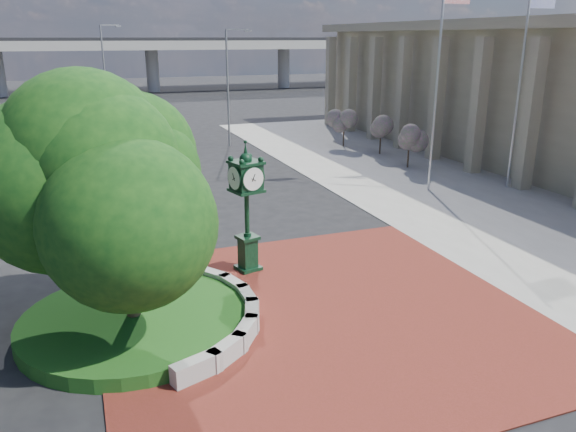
{
  "coord_description": "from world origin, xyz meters",
  "views": [
    {
      "loc": [
        -5.88,
        -14.31,
        7.61
      ],
      "look_at": [
        0.04,
        1.5,
        2.2
      ],
      "focal_mm": 35.0,
      "sensor_mm": 36.0,
      "label": 1
    }
  ],
  "objects_px": {
    "flagpole_a": "(437,85)",
    "street_lamp_far": "(106,66)",
    "street_lamp_near": "(230,79)",
    "post_clock": "(247,202)",
    "flagpole_b": "(519,86)",
    "parked_car": "(150,116)"
  },
  "relations": [
    {
      "from": "parked_car",
      "to": "street_lamp_near",
      "type": "bearing_deg",
      "value": -68.59
    },
    {
      "from": "flagpole_b",
      "to": "street_lamp_far",
      "type": "xyz_separation_m",
      "value": [
        -17.84,
        32.98,
        -0.19
      ]
    },
    {
      "from": "flagpole_a",
      "to": "flagpole_b",
      "type": "height_order",
      "value": "flagpole_a"
    },
    {
      "from": "street_lamp_near",
      "to": "street_lamp_far",
      "type": "relative_size",
      "value": 0.94
    },
    {
      "from": "flagpole_b",
      "to": "post_clock",
      "type": "bearing_deg",
      "value": -160.27
    },
    {
      "from": "street_lamp_near",
      "to": "street_lamp_far",
      "type": "height_order",
      "value": "street_lamp_far"
    },
    {
      "from": "street_lamp_far",
      "to": "street_lamp_near",
      "type": "bearing_deg",
      "value": -65.52
    },
    {
      "from": "street_lamp_near",
      "to": "post_clock",
      "type": "bearing_deg",
      "value": -103.79
    },
    {
      "from": "post_clock",
      "to": "parked_car",
      "type": "height_order",
      "value": "post_clock"
    },
    {
      "from": "post_clock",
      "to": "street_lamp_near",
      "type": "xyz_separation_m",
      "value": [
        5.51,
        22.45,
        2.35
      ]
    },
    {
      "from": "flagpole_b",
      "to": "street_lamp_far",
      "type": "relative_size",
      "value": 1.19
    },
    {
      "from": "parked_car",
      "to": "street_lamp_far",
      "type": "relative_size",
      "value": 0.54
    },
    {
      "from": "post_clock",
      "to": "flagpole_a",
      "type": "height_order",
      "value": "flagpole_a"
    },
    {
      "from": "flagpole_a",
      "to": "post_clock",
      "type": "bearing_deg",
      "value": -150.26
    },
    {
      "from": "parked_car",
      "to": "post_clock",
      "type": "bearing_deg",
      "value": -89.79
    },
    {
      "from": "parked_car",
      "to": "flagpole_b",
      "type": "bearing_deg",
      "value": -60.9
    },
    {
      "from": "flagpole_a",
      "to": "street_lamp_far",
      "type": "distance_m",
      "value": 34.78
    },
    {
      "from": "street_lamp_far",
      "to": "flagpole_a",
      "type": "bearing_deg",
      "value": -66.9
    },
    {
      "from": "post_clock",
      "to": "flagpole_a",
      "type": "distance_m",
      "value": 13.85
    },
    {
      "from": "flagpole_a",
      "to": "street_lamp_near",
      "type": "bearing_deg",
      "value": 111.64
    },
    {
      "from": "street_lamp_near",
      "to": "street_lamp_far",
      "type": "bearing_deg",
      "value": 114.48
    },
    {
      "from": "post_clock",
      "to": "street_lamp_far",
      "type": "relative_size",
      "value": 0.51
    }
  ]
}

